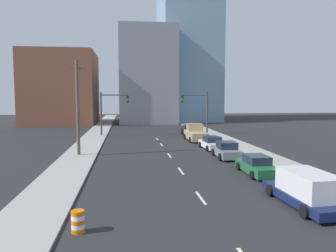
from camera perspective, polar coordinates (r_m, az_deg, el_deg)
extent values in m
cube|color=#9E9B93|center=(54.97, -11.97, -0.87)|extent=(3.32, 92.45, 0.13)
cube|color=#9E9B93|center=(56.26, 5.85, -0.65)|extent=(3.32, 92.45, 0.13)
cube|color=beige|center=(19.05, 5.72, -12.32)|extent=(0.16, 2.40, 0.01)
cube|color=beige|center=(25.44, 2.26, -7.82)|extent=(0.16, 2.40, 0.01)
cube|color=beige|center=(31.94, 0.25, -5.15)|extent=(0.16, 2.40, 0.01)
cube|color=beige|center=(39.12, -1.16, -3.25)|extent=(0.16, 2.40, 0.01)
cube|color=beige|center=(44.24, -1.89, -2.27)|extent=(0.16, 2.40, 0.01)
cube|color=brown|center=(72.71, -17.97, 6.26)|extent=(14.00, 16.00, 14.88)
cube|color=gray|center=(75.74, -3.82, 8.51)|extent=(12.00, 20.00, 20.34)
cube|color=#7A9EB7|center=(82.11, 3.36, 15.18)|extent=(13.00, 20.00, 40.07)
cylinder|color=#38383D|center=(48.11, -11.56, 2.01)|extent=(0.24, 0.24, 6.34)
cylinder|color=#38383D|center=(47.93, -9.33, 5.35)|extent=(3.83, 0.16, 0.16)
cube|color=#194C1E|center=(47.91, -7.02, 4.62)|extent=(0.34, 0.32, 1.10)
cylinder|color=#4C0C0C|center=(47.74, -7.02, 5.03)|extent=(0.22, 0.04, 0.22)
cylinder|color=yellow|center=(47.74, -7.02, 4.62)|extent=(0.22, 0.04, 0.22)
cylinder|color=#0C3F14|center=(47.74, -7.02, 4.21)|extent=(0.22, 0.04, 0.22)
cylinder|color=#38383D|center=(49.47, 6.84, 2.16)|extent=(0.24, 0.24, 6.34)
cylinder|color=#38383D|center=(48.98, 4.69, 5.39)|extent=(3.83, 0.16, 0.16)
cube|color=#194C1E|center=(48.61, 2.47, 4.66)|extent=(0.34, 0.32, 1.10)
cylinder|color=#4C0C0C|center=(48.45, 2.51, 5.06)|extent=(0.22, 0.04, 0.22)
cylinder|color=yellow|center=(48.45, 2.51, 4.66)|extent=(0.22, 0.04, 0.22)
cylinder|color=#0C3F14|center=(48.45, 2.50, 4.26)|extent=(0.22, 0.04, 0.22)
cylinder|color=brown|center=(32.38, -15.45, 2.97)|extent=(0.32, 0.32, 9.18)
cube|color=brown|center=(32.47, -15.61, 9.66)|extent=(1.60, 0.14, 0.14)
cylinder|color=orange|center=(14.95, -15.38, -17.11)|extent=(0.56, 0.56, 0.19)
cylinder|color=white|center=(14.88, -15.40, -16.44)|extent=(0.56, 0.56, 0.19)
cylinder|color=orange|center=(14.81, -15.41, -15.75)|extent=(0.56, 0.56, 0.19)
cylinder|color=white|center=(14.74, -15.43, -15.06)|extent=(0.56, 0.56, 0.19)
cylinder|color=orange|center=(14.68, -15.45, -14.36)|extent=(0.56, 0.56, 0.19)
cube|color=#141E47|center=(19.09, 22.82, -11.40)|extent=(2.36, 5.76, 0.46)
cube|color=silver|center=(18.65, 23.37, -9.19)|extent=(2.03, 3.59, 1.18)
cylinder|color=black|center=(20.06, 17.31, -10.67)|extent=(0.24, 0.65, 0.65)
cylinder|color=black|center=(21.14, 22.91, -10.04)|extent=(0.24, 0.65, 0.65)
cylinder|color=black|center=(17.11, 22.68, -13.61)|extent=(0.24, 0.65, 0.65)
cube|color=#1E6033|center=(25.19, 15.18, -7.00)|extent=(1.75, 4.73, 0.65)
cube|color=#1E2838|center=(25.06, 15.21, -5.61)|extent=(1.52, 2.13, 0.59)
cylinder|color=black|center=(26.26, 12.16, -6.87)|extent=(0.23, 0.60, 0.60)
cylinder|color=black|center=(26.88, 15.76, -6.67)|extent=(0.23, 0.60, 0.60)
cylinder|color=black|center=(23.58, 14.48, -8.29)|extent=(0.23, 0.60, 0.60)
cylinder|color=black|center=(24.27, 18.42, -8.01)|extent=(0.23, 0.60, 0.60)
cube|color=slate|center=(31.07, 10.19, -4.52)|extent=(1.98, 4.34, 0.71)
cube|color=#1E2838|center=(30.97, 10.21, -3.28)|extent=(1.68, 1.98, 0.65)
cylinder|color=black|center=(32.14, 7.91, -4.53)|extent=(0.24, 0.69, 0.68)
cylinder|color=black|center=(32.63, 11.17, -4.43)|extent=(0.24, 0.69, 0.68)
cylinder|color=black|center=(29.60, 9.10, -5.38)|extent=(0.24, 0.69, 0.68)
cylinder|color=black|center=(30.13, 12.62, -5.25)|extent=(0.24, 0.69, 0.68)
cube|color=silver|center=(36.07, 7.66, -3.23)|extent=(2.04, 4.64, 0.63)
cube|color=#1E2838|center=(35.99, 7.68, -2.28)|extent=(1.69, 2.13, 0.58)
cylinder|color=black|center=(37.16, 5.61, -3.24)|extent=(0.25, 0.63, 0.62)
cylinder|color=black|center=(37.71, 8.36, -3.14)|extent=(0.25, 0.63, 0.62)
cylinder|color=black|center=(34.49, 6.90, -3.90)|extent=(0.25, 0.63, 0.62)
cylinder|color=black|center=(35.08, 9.83, -3.79)|extent=(0.25, 0.63, 0.62)
cube|color=tan|center=(42.75, 4.90, -1.63)|extent=(2.24, 5.57, 1.00)
cube|color=tan|center=(43.46, 4.67, -0.21)|extent=(1.95, 1.68, 0.97)
cylinder|color=black|center=(44.24, 2.98, -1.83)|extent=(0.23, 0.69, 0.69)
cylinder|color=black|center=(44.71, 5.83, -1.78)|extent=(0.23, 0.69, 0.69)
cylinder|color=black|center=(40.89, 3.88, -2.41)|extent=(0.23, 0.69, 0.69)
cylinder|color=black|center=(41.40, 6.95, -2.35)|extent=(0.23, 0.69, 0.69)
cube|color=black|center=(48.83, 3.74, -0.96)|extent=(2.05, 4.66, 0.67)
cube|color=#1E2838|center=(48.77, 3.74, -0.20)|extent=(1.70, 2.14, 0.63)
cylinder|color=black|center=(50.13, 2.44, -1.00)|extent=(0.26, 0.71, 0.70)
cylinder|color=black|center=(50.38, 4.57, -0.98)|extent=(0.26, 0.71, 0.70)
cylinder|color=black|center=(47.33, 2.85, -1.37)|extent=(0.26, 0.71, 0.70)
cylinder|color=black|center=(47.60, 5.09, -1.35)|extent=(0.26, 0.71, 0.70)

